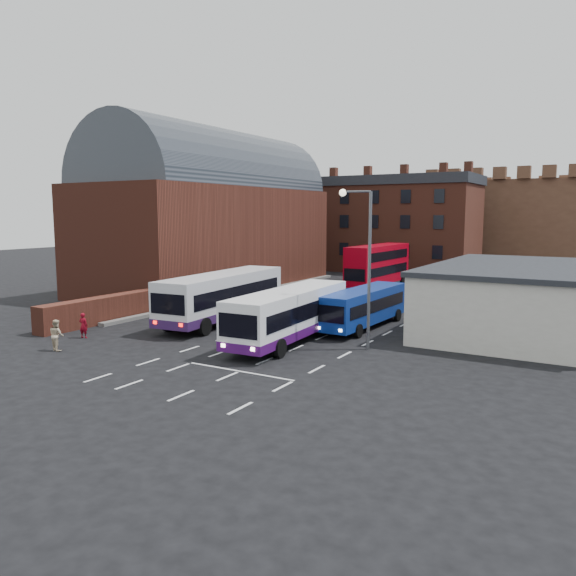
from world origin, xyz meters
The scene contains 13 objects.
ground centered at (0.00, 0.00, 0.00)m, with size 180.00×180.00×0.00m, color black.
railway_station centered at (-15.50, 21.00, 7.64)m, with size 12.00×28.00×16.00m.
forecourt_wall centered at (-10.20, 2.00, 0.90)m, with size 1.20×10.00×1.80m, color #602B1E.
cream_building centered at (15.00, 14.00, 2.16)m, with size 10.40×16.40×4.25m.
brick_terrace centered at (-6.00, 46.00, 5.50)m, with size 22.00×10.00×11.00m, color brown.
castle_keep centered at (6.00, 66.00, 6.00)m, with size 22.00×22.00×12.00m, color brown.
bus_white_outbound centered at (-3.25, 6.63, 1.99)m, with size 3.93×12.57×3.37m.
bus_white_inbound centered at (3.86, 3.65, 1.81)m, with size 3.30×11.37×3.07m.
bus_blue centered at (6.00, 9.65, 1.51)m, with size 2.62×9.48×2.57m.
bus_red_double centered at (-0.80, 29.37, 2.29)m, with size 3.03×10.86×4.31m.
street_lamp centered at (8.30, 4.08, 5.32)m, with size 1.74×0.69×8.82m.
pedestrian_red centered at (-7.40, -1.87, 0.77)m, with size 0.56×0.37×1.54m, color maroon.
pedestrian_beige centered at (-6.09, -4.74, 0.87)m, with size 0.84×0.66×1.73m, color #CAB591.
Camera 1 is at (20.25, -24.29, 7.50)m, focal length 35.00 mm.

